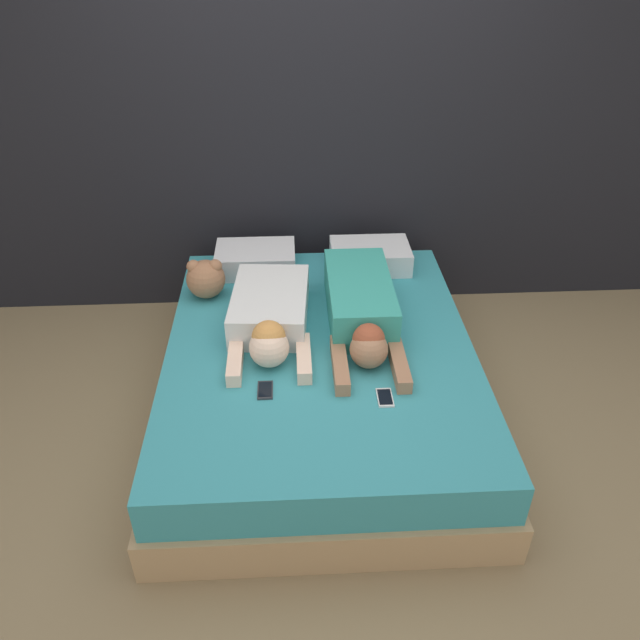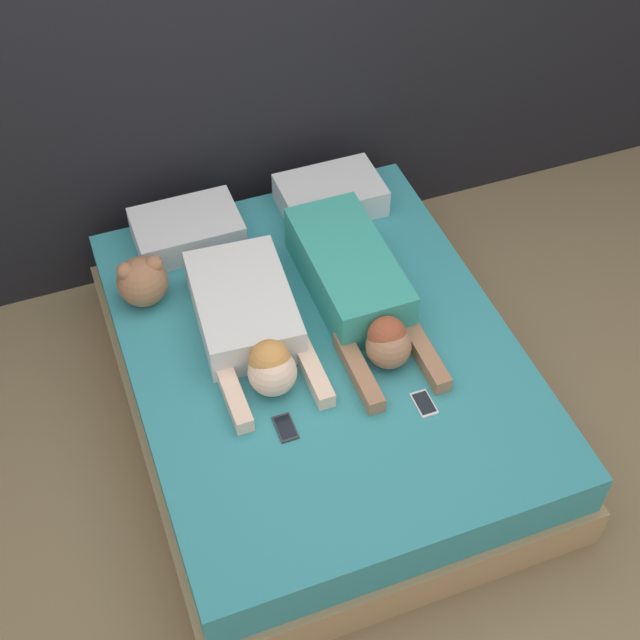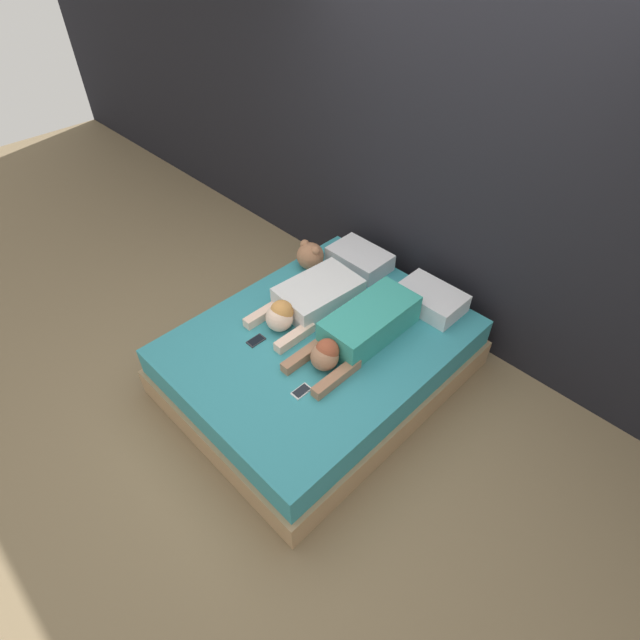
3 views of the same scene
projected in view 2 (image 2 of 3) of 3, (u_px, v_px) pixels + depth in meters
name	position (u px, v px, depth m)	size (l,w,h in m)	color
ground_plane	(320.00, 407.00, 4.05)	(12.00, 12.00, 0.00)	#7F6B4C
wall_back	(224.00, 19.00, 3.82)	(12.00, 0.06, 2.60)	black
bed	(320.00, 377.00, 3.88)	(1.63, 2.05, 0.44)	tan
pillow_head_left	(187.00, 230.00, 4.09)	(0.48, 0.33, 0.14)	silver
pillow_head_right	(330.00, 195.00, 4.25)	(0.48, 0.33, 0.14)	silver
person_left	(251.00, 323.00, 3.68)	(0.44, 0.88, 0.23)	silver
person_right	(356.00, 286.00, 3.80)	(0.36, 1.03, 0.22)	teal
cell_phone_left	(285.00, 428.00, 3.43)	(0.07, 0.13, 0.01)	#2D2D33
cell_phone_right	(424.00, 404.00, 3.50)	(0.07, 0.13, 0.01)	silver
plush_toy	(142.00, 280.00, 3.80)	(0.22, 0.22, 0.23)	#996647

